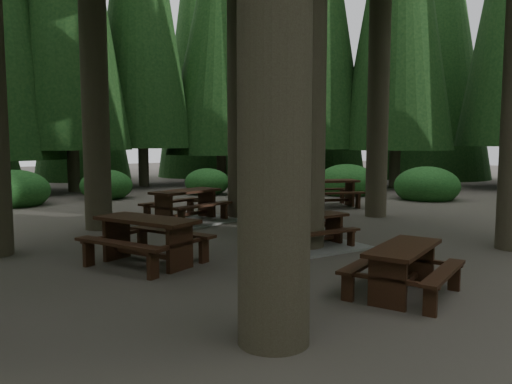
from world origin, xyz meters
TOP-DOWN VIEW (x-y plane):
  - ground at (0.00, 0.00)m, footprint 80.00×80.00m
  - picnic_table_a at (0.98, 0.16)m, footprint 2.14×1.85m
  - picnic_table_b at (-2.25, 0.96)m, footprint 2.03×2.27m
  - picnic_table_c at (0.75, 4.59)m, footprint 2.90×2.56m
  - picnic_table_d at (6.05, 4.41)m, footprint 2.55×2.38m
  - picnic_table_e at (-0.33, -2.90)m, footprint 1.93×1.72m
  - shrub_ring at (0.70, 0.75)m, footprint 23.86×24.64m

SIDE VIEW (x-z plane):
  - ground at x=0.00m, z-range 0.00..0.00m
  - picnic_table_a at x=0.98m, z-range -0.12..0.55m
  - picnic_table_c at x=0.75m, z-range -0.13..0.73m
  - shrub_ring at x=0.70m, z-range -0.35..1.15m
  - picnic_table_e at x=-0.33m, z-range 0.11..0.82m
  - picnic_table_b at x=-2.25m, z-range 0.13..0.95m
  - picnic_table_d at x=6.05m, z-range 0.14..1.02m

